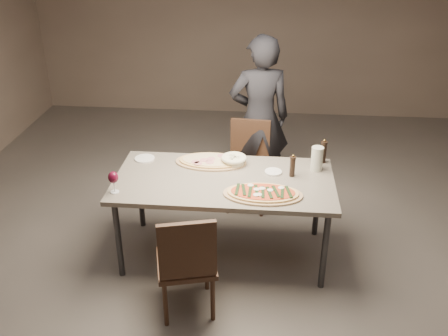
# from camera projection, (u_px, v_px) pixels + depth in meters

# --- Properties ---
(room) EXTENTS (7.00, 7.00, 7.00)m
(room) POSITION_uv_depth(u_px,v_px,m) (224.00, 104.00, 3.79)
(room) COLOR #605953
(room) RESTS_ON ground
(dining_table) EXTENTS (1.80, 0.90, 0.75)m
(dining_table) POSITION_uv_depth(u_px,v_px,m) (224.00, 185.00, 4.11)
(dining_table) COLOR slate
(dining_table) RESTS_ON ground
(zucchini_pizza) EXTENTS (0.62, 0.34, 0.05)m
(zucchini_pizza) POSITION_uv_depth(u_px,v_px,m) (263.00, 193.00, 3.84)
(zucchini_pizza) COLOR tan
(zucchini_pizza) RESTS_ON dining_table
(ham_pizza) EXTENTS (0.62, 0.34, 0.04)m
(ham_pizza) POSITION_uv_depth(u_px,v_px,m) (211.00, 161.00, 4.34)
(ham_pizza) COLOR tan
(ham_pizza) RESTS_ON dining_table
(bread_basket) EXTENTS (0.22, 0.22, 0.08)m
(bread_basket) POSITION_uv_depth(u_px,v_px,m) (234.00, 160.00, 4.30)
(bread_basket) COLOR beige
(bread_basket) RESTS_ON dining_table
(oil_dish) EXTENTS (0.14, 0.14, 0.02)m
(oil_dish) POSITION_uv_depth(u_px,v_px,m) (273.00, 172.00, 4.18)
(oil_dish) COLOR white
(oil_dish) RESTS_ON dining_table
(pepper_mill_left) EXTENTS (0.06, 0.06, 0.22)m
(pepper_mill_left) POSITION_uv_depth(u_px,v_px,m) (323.00, 152.00, 4.31)
(pepper_mill_left) COLOR black
(pepper_mill_left) RESTS_ON dining_table
(pepper_mill_right) EXTENTS (0.05, 0.05, 0.20)m
(pepper_mill_right) POSITION_uv_depth(u_px,v_px,m) (292.00, 166.00, 4.09)
(pepper_mill_right) COLOR black
(pepper_mill_right) RESTS_ON dining_table
(carafe) EXTENTS (0.10, 0.10, 0.21)m
(carafe) POSITION_uv_depth(u_px,v_px,m) (317.00, 159.00, 4.18)
(carafe) COLOR silver
(carafe) RESTS_ON dining_table
(wine_glass) EXTENTS (0.08, 0.08, 0.18)m
(wine_glass) POSITION_uv_depth(u_px,v_px,m) (113.00, 178.00, 3.84)
(wine_glass) COLOR silver
(wine_glass) RESTS_ON dining_table
(side_plate) EXTENTS (0.18, 0.18, 0.01)m
(side_plate) POSITION_uv_depth(u_px,v_px,m) (145.00, 158.00, 4.41)
(side_plate) COLOR white
(side_plate) RESTS_ON dining_table
(chair_near) EXTENTS (0.51, 0.51, 0.89)m
(chair_near) POSITION_uv_depth(u_px,v_px,m) (187.00, 261.00, 3.54)
(chair_near) COLOR #3E271A
(chair_near) RESTS_ON ground
(chair_far) EXTENTS (0.44, 0.44, 0.88)m
(chair_far) POSITION_uv_depth(u_px,v_px,m) (249.00, 159.00, 4.99)
(chair_far) COLOR #3E271A
(chair_far) RESTS_ON ground
(diner) EXTENTS (0.69, 0.52, 1.69)m
(diner) POSITION_uv_depth(u_px,v_px,m) (259.00, 118.00, 5.02)
(diner) COLOR black
(diner) RESTS_ON ground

